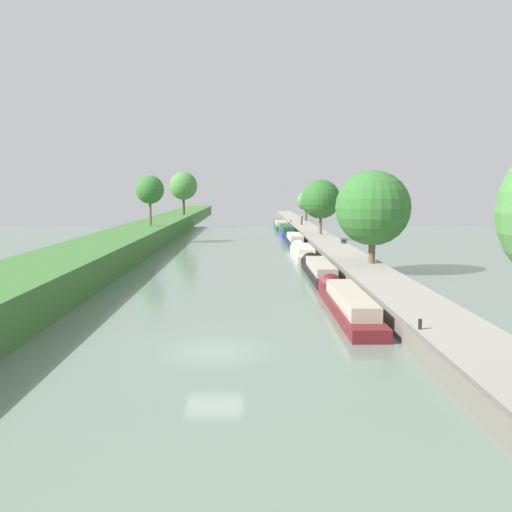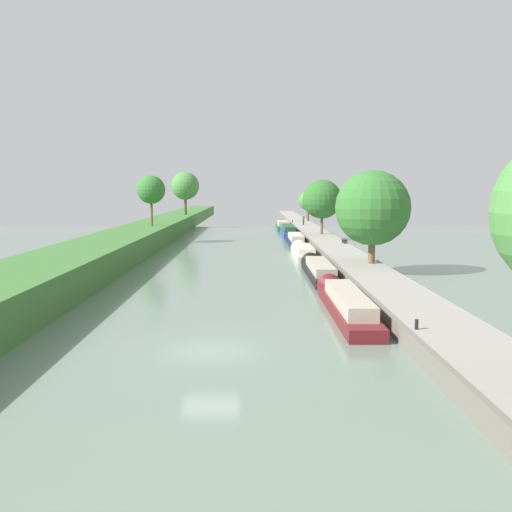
{
  "view_description": "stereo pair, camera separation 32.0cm",
  "coord_description": "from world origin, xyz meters",
  "px_view_note": "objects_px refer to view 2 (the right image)",
  "views": [
    {
      "loc": [
        1.53,
        -24.06,
        7.01
      ],
      "look_at": [
        2.12,
        26.36,
        1.0
      ],
      "focal_mm": 40.04,
      "sensor_mm": 36.0,
      "label": 1
    },
    {
      "loc": [
        1.85,
        -24.06,
        7.01
      ],
      "look_at": [
        2.12,
        26.36,
        1.0
      ],
      "focal_mm": 40.04,
      "sensor_mm": 36.0,
      "label": 2
    }
  ],
  "objects_px": {
    "person_walking": "(303,220)",
    "mooring_bollard_far": "(292,221)",
    "narrowboat_black": "(318,269)",
    "narrowboat_maroon": "(345,302)",
    "narrowboat_cream": "(303,252)",
    "park_bench": "(344,240)",
    "mooring_bollard_near": "(417,324)",
    "narrowboat_navy": "(295,240)",
    "narrowboat_green": "(283,226)",
    "narrowboat_blue": "(288,231)"
  },
  "relations": [
    {
      "from": "person_walking",
      "to": "mooring_bollard_near",
      "type": "bearing_deg",
      "value": -91.07
    },
    {
      "from": "park_bench",
      "to": "mooring_bollard_near",
      "type": "bearing_deg",
      "value": -94.54
    },
    {
      "from": "narrowboat_maroon",
      "to": "narrowboat_blue",
      "type": "relative_size",
      "value": 1.04
    },
    {
      "from": "mooring_bollard_far",
      "to": "narrowboat_navy",
      "type": "bearing_deg",
      "value": -93.32
    },
    {
      "from": "narrowboat_cream",
      "to": "person_walking",
      "type": "height_order",
      "value": "person_walking"
    },
    {
      "from": "mooring_bollard_near",
      "to": "park_bench",
      "type": "relative_size",
      "value": 0.3
    },
    {
      "from": "narrowboat_maroon",
      "to": "person_walking",
      "type": "bearing_deg",
      "value": 87.09
    },
    {
      "from": "narrowboat_navy",
      "to": "person_walking",
      "type": "relative_size",
      "value": 6.92
    },
    {
      "from": "mooring_bollard_far",
      "to": "narrowboat_maroon",
      "type": "bearing_deg",
      "value": -91.54
    },
    {
      "from": "narrowboat_maroon",
      "to": "narrowboat_cream",
      "type": "bearing_deg",
      "value": 90.09
    },
    {
      "from": "narrowboat_navy",
      "to": "park_bench",
      "type": "height_order",
      "value": "narrowboat_navy"
    },
    {
      "from": "person_walking",
      "to": "narrowboat_navy",
      "type": "bearing_deg",
      "value": -97.41
    },
    {
      "from": "narrowboat_navy",
      "to": "mooring_bollard_far",
      "type": "height_order",
      "value": "narrowboat_navy"
    },
    {
      "from": "narrowboat_maroon",
      "to": "narrowboat_blue",
      "type": "distance_m",
      "value": 52.85
    },
    {
      "from": "narrowboat_green",
      "to": "narrowboat_maroon",
      "type": "bearing_deg",
      "value": -89.92
    },
    {
      "from": "narrowboat_cream",
      "to": "narrowboat_green",
      "type": "relative_size",
      "value": 0.94
    },
    {
      "from": "narrowboat_green",
      "to": "mooring_bollard_far",
      "type": "height_order",
      "value": "narrowboat_green"
    },
    {
      "from": "narrowboat_blue",
      "to": "narrowboat_cream",
      "type": "bearing_deg",
      "value": -90.12
    },
    {
      "from": "person_walking",
      "to": "mooring_bollard_far",
      "type": "relative_size",
      "value": 3.69
    },
    {
      "from": "narrowboat_black",
      "to": "mooring_bollard_far",
      "type": "distance_m",
      "value": 57.45
    },
    {
      "from": "park_bench",
      "to": "narrowboat_blue",
      "type": "bearing_deg",
      "value": 103.4
    },
    {
      "from": "narrowboat_black",
      "to": "narrowboat_navy",
      "type": "height_order",
      "value": "narrowboat_navy"
    },
    {
      "from": "narrowboat_navy",
      "to": "person_walking",
      "type": "distance_m",
      "value": 24.6
    },
    {
      "from": "narrowboat_maroon",
      "to": "mooring_bollard_far",
      "type": "relative_size",
      "value": 30.25
    },
    {
      "from": "narrowboat_maroon",
      "to": "narrowboat_cream",
      "type": "xyz_separation_m",
      "value": [
        -0.04,
        26.82,
        -0.09
      ]
    },
    {
      "from": "narrowboat_blue",
      "to": "mooring_bollard_far",
      "type": "xyz_separation_m",
      "value": [
        1.9,
        18.29,
        0.47
      ]
    },
    {
      "from": "person_walking",
      "to": "mooring_bollard_near",
      "type": "xyz_separation_m",
      "value": [
        -1.32,
        -71.17,
        -0.65
      ]
    },
    {
      "from": "person_walking",
      "to": "narrowboat_green",
      "type": "bearing_deg",
      "value": 142.83
    },
    {
      "from": "narrowboat_green",
      "to": "park_bench",
      "type": "xyz_separation_m",
      "value": [
        5.13,
        -34.41,
        0.63
      ]
    },
    {
      "from": "narrowboat_cream",
      "to": "mooring_bollard_far",
      "type": "relative_size",
      "value": 24.81
    },
    {
      "from": "narrowboat_cream",
      "to": "narrowboat_blue",
      "type": "relative_size",
      "value": 0.85
    },
    {
      "from": "narrowboat_maroon",
      "to": "narrowboat_navy",
      "type": "height_order",
      "value": "narrowboat_navy"
    },
    {
      "from": "narrowboat_black",
      "to": "narrowboat_green",
      "type": "distance_m",
      "value": 52.45
    },
    {
      "from": "narrowboat_maroon",
      "to": "mooring_bollard_near",
      "type": "relative_size",
      "value": 30.25
    },
    {
      "from": "narrowboat_navy",
      "to": "narrowboat_blue",
      "type": "bearing_deg",
      "value": 90.24
    },
    {
      "from": "narrowboat_cream",
      "to": "park_bench",
      "type": "relative_size",
      "value": 7.44
    },
    {
      "from": "narrowboat_black",
      "to": "narrowboat_navy",
      "type": "bearing_deg",
      "value": 89.97
    },
    {
      "from": "narrowboat_navy",
      "to": "narrowboat_green",
      "type": "height_order",
      "value": "narrowboat_green"
    },
    {
      "from": "narrowboat_black",
      "to": "narrowboat_blue",
      "type": "relative_size",
      "value": 0.98
    },
    {
      "from": "narrowboat_cream",
      "to": "narrowboat_navy",
      "type": "relative_size",
      "value": 0.97
    },
    {
      "from": "narrowboat_maroon",
      "to": "mooring_bollard_far",
      "type": "xyz_separation_m",
      "value": [
        1.91,
        71.14,
        0.54
      ]
    },
    {
      "from": "narrowboat_black",
      "to": "person_walking",
      "type": "height_order",
      "value": "person_walking"
    },
    {
      "from": "narrowboat_navy",
      "to": "person_walking",
      "type": "height_order",
      "value": "person_walking"
    },
    {
      "from": "narrowboat_green",
      "to": "mooring_bollard_far",
      "type": "xyz_separation_m",
      "value": [
        2.01,
        4.97,
        0.51
      ]
    },
    {
      "from": "narrowboat_cream",
      "to": "narrowboat_blue",
      "type": "distance_m",
      "value": 26.03
    },
    {
      "from": "narrowboat_maroon",
      "to": "narrowboat_navy",
      "type": "xyz_separation_m",
      "value": [
        0.07,
        39.28,
        0.0
      ]
    },
    {
      "from": "narrowboat_cream",
      "to": "narrowboat_maroon",
      "type": "bearing_deg",
      "value": -89.91
    },
    {
      "from": "narrowboat_navy",
      "to": "mooring_bollard_near",
      "type": "distance_m",
      "value": 46.84
    },
    {
      "from": "narrowboat_black",
      "to": "narrowboat_cream",
      "type": "bearing_deg",
      "value": 90.42
    },
    {
      "from": "mooring_bollard_near",
      "to": "mooring_bollard_far",
      "type": "height_order",
      "value": "same"
    }
  ]
}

